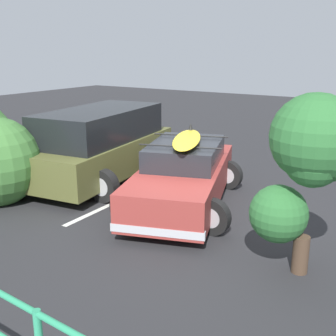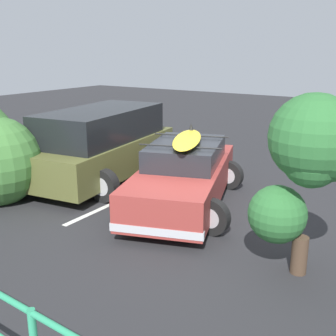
{
  "view_description": "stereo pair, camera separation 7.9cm",
  "coord_description": "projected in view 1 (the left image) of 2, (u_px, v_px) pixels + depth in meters",
  "views": [
    {
      "loc": [
        -4.0,
        6.89,
        3.19
      ],
      "look_at": [
        0.22,
        0.26,
        0.95
      ],
      "focal_mm": 45.0,
      "sensor_mm": 36.0,
      "label": 1
    },
    {
      "loc": [
        -4.07,
        6.85,
        3.19
      ],
      "look_at": [
        0.22,
        0.26,
        0.95
      ],
      "focal_mm": 45.0,
      "sensor_mm": 36.0,
      "label": 2
    }
  ],
  "objects": [
    {
      "name": "parking_stripe",
      "position": [
        134.0,
        193.0,
        9.6
      ],
      "size": [
        0.12,
        4.35,
        0.0
      ],
      "primitive_type": "cube",
      "rotation": [
        0.0,
        0.0,
        1.57
      ],
      "color": "silver",
      "rests_on": "ground"
    },
    {
      "name": "sedan_car",
      "position": [
        184.0,
        175.0,
        8.78
      ],
      "size": [
        3.02,
        4.54,
        1.59
      ],
      "color": "#9E3833",
      "rests_on": "ground"
    },
    {
      "name": "suv_car",
      "position": [
        101.0,
        144.0,
        10.37
      ],
      "size": [
        2.88,
        4.69,
        1.78
      ],
      "color": "brown",
      "rests_on": "ground"
    },
    {
      "name": "bush_near_left",
      "position": [
        313.0,
        155.0,
        5.76
      ],
      "size": [
        1.56,
        1.23,
        2.64
      ],
      "color": "#4C3828",
      "rests_on": "ground"
    },
    {
      "name": "ground_plane",
      "position": [
        184.0,
        212.0,
        8.53
      ],
      "size": [
        44.0,
        44.0,
        0.02
      ],
      "primitive_type": "cube",
      "color": "#28282B",
      "rests_on": "ground"
    }
  ]
}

